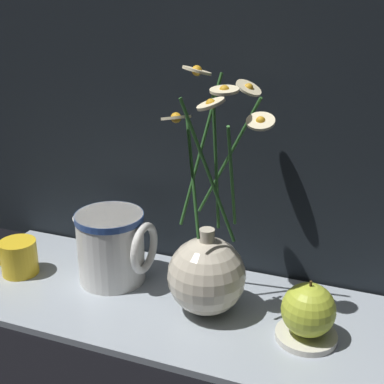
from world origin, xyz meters
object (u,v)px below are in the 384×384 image
orange_fruit (308,310)px  yellow_mug (18,257)px  ceramic_pitcher (112,244)px  vase_with_flowers (206,270)px

orange_fruit → yellow_mug: bearing=179.2°
yellow_mug → ceramic_pitcher: size_ratio=0.53×
ceramic_pitcher → yellow_mug: bearing=-166.4°
ceramic_pitcher → orange_fruit: 0.37m
vase_with_flowers → yellow_mug: 0.38m
yellow_mug → ceramic_pitcher: 0.19m
vase_with_flowers → ceramic_pitcher: 0.20m
orange_fruit → ceramic_pitcher: bearing=172.1°
yellow_mug → orange_fruit: bearing=-0.8°
yellow_mug → orange_fruit: 0.54m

